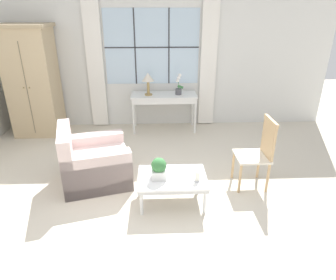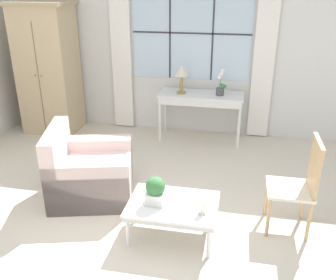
% 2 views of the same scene
% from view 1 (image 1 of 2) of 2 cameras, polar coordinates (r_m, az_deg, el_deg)
% --- Properties ---
extents(ground_plane, '(14.00, 14.00, 0.00)m').
position_cam_1_polar(ground_plane, '(3.88, -2.95, -13.00)').
color(ground_plane, beige).
extents(wall_back_windowed, '(7.20, 0.14, 2.80)m').
position_cam_1_polar(wall_back_windowed, '(6.19, -3.03, 15.37)').
color(wall_back_windowed, silver).
rests_on(wall_back_windowed, ground_plane).
extents(armoire, '(0.92, 0.72, 2.06)m').
position_cam_1_polar(armoire, '(6.30, -24.31, 10.13)').
color(armoire, tan).
rests_on(armoire, ground_plane).
extents(console_table, '(1.29, 0.53, 0.74)m').
position_cam_1_polar(console_table, '(6.01, -0.77, 7.94)').
color(console_table, white).
rests_on(console_table, ground_plane).
extents(table_lamp, '(0.23, 0.23, 0.43)m').
position_cam_1_polar(table_lamp, '(5.86, -3.83, 11.60)').
color(table_lamp, '#9E7F47').
rests_on(table_lamp, console_table).
extents(potted_orchid, '(0.16, 0.12, 0.41)m').
position_cam_1_polar(potted_orchid, '(5.94, 2.03, 10.10)').
color(potted_orchid, '#4C4C51').
rests_on(potted_orchid, console_table).
extents(armchair_upholstered, '(1.10, 1.08, 0.85)m').
position_cam_1_polar(armchair_upholstered, '(4.42, -13.99, -4.33)').
color(armchair_upholstered, beige).
rests_on(armchair_upholstered, ground_plane).
extents(side_chair_wooden, '(0.44, 0.44, 0.99)m').
position_cam_1_polar(side_chair_wooden, '(4.26, 17.06, -1.70)').
color(side_chair_wooden, beige).
rests_on(side_chair_wooden, ground_plane).
extents(coffee_table, '(0.87, 0.62, 0.37)m').
position_cam_1_polar(coffee_table, '(3.84, 0.80, -7.51)').
color(coffee_table, silver).
rests_on(coffee_table, ground_plane).
extents(potted_plant_small, '(0.19, 0.19, 0.28)m').
position_cam_1_polar(potted_plant_small, '(3.72, -1.75, -5.42)').
color(potted_plant_small, white).
rests_on(potted_plant_small, coffee_table).
extents(pillar_candle, '(0.09, 0.09, 0.14)m').
position_cam_1_polar(pillar_candle, '(3.71, 5.59, -6.95)').
color(pillar_candle, silver).
rests_on(pillar_candle, coffee_table).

